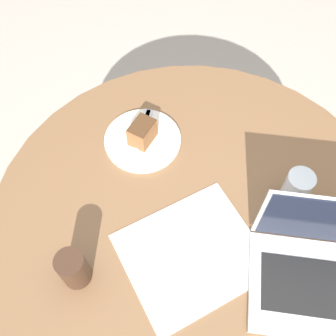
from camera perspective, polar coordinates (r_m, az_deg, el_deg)
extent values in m
plane|color=#B7AD9E|center=(1.77, 2.51, -17.25)|extent=(12.00, 12.00, 0.00)
cylinder|color=brown|center=(1.76, 2.52, -17.17)|extent=(0.42, 0.42, 0.02)
cylinder|color=brown|center=(1.40, 3.11, -13.41)|extent=(0.12, 0.12, 0.72)
cylinder|color=brown|center=(1.05, 4.06, -7.02)|extent=(1.09, 1.09, 0.03)
cube|color=black|center=(1.60, -20.60, -20.50)|extent=(0.04, 0.04, 0.45)
cube|color=white|center=(1.00, 3.43, -12.30)|extent=(0.33, 0.29, 0.00)
cylinder|color=silver|center=(1.15, -3.70, 4.09)|extent=(0.22, 0.22, 0.01)
cube|color=brown|center=(1.12, -3.74, 5.14)|extent=(0.10, 0.09, 0.06)
cube|color=#4D311C|center=(1.09, -3.84, 6.22)|extent=(0.09, 0.08, 0.00)
cube|color=silver|center=(1.16, -3.81, 5.21)|extent=(0.12, 0.13, 0.00)
cube|color=silver|center=(1.20, -2.93, 7.94)|extent=(0.04, 0.04, 0.00)
cylinder|color=#3D2619|center=(0.95, -13.62, -13.90)|extent=(0.07, 0.07, 0.11)
cylinder|color=silver|center=(1.06, 18.10, -2.88)|extent=(0.07, 0.07, 0.11)
cube|color=silver|center=(1.02, 20.23, -16.02)|extent=(0.38, 0.37, 0.02)
cube|color=black|center=(1.01, 20.40, -15.86)|extent=(0.28, 0.26, 0.00)
cube|color=silver|center=(0.96, 21.85, -7.03)|extent=(0.24, 0.18, 0.21)
cube|color=black|center=(0.96, 21.87, -7.25)|extent=(0.22, 0.17, 0.19)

